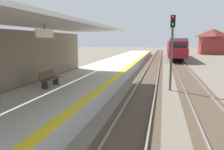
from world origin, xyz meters
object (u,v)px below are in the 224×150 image
platform_bench (49,78)px  distant_trackside_house (213,41)px  approaching_train (175,47)px  rail_signal_post (172,45)px

platform_bench → distant_trackside_house: (18.31, 47.83, 1.96)m
approaching_train → rail_signal_post: size_ratio=3.77×
approaching_train → platform_bench: 33.45m
platform_bench → distant_trackside_house: size_ratio=0.24×
approaching_train → distant_trackside_house: distant_trackside_house is taller
rail_signal_post → platform_bench: rail_signal_post is taller
rail_signal_post → platform_bench: (-6.85, -4.54, -1.82)m
approaching_train → platform_bench: size_ratio=12.25×
rail_signal_post → platform_bench: 8.42m
rail_signal_post → approaching_train: bearing=86.5°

